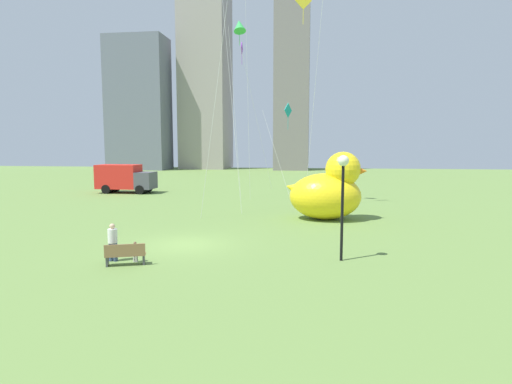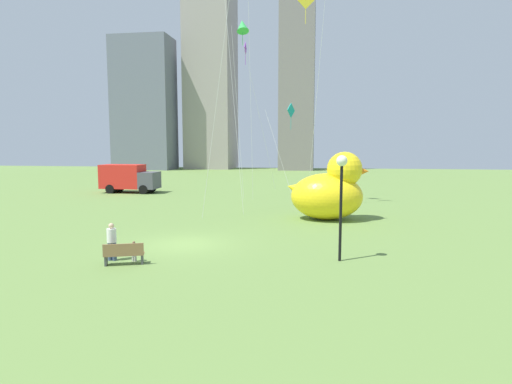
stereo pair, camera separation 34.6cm
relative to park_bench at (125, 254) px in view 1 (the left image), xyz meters
name	(u,v)px [view 1 (the left image)]	position (x,y,z in m)	size (l,w,h in m)	color
ground_plane	(185,245)	(1.30, 3.77, -0.47)	(140.00, 140.00, 0.00)	olive
park_bench	(125,254)	(0.00, 0.00, 0.00)	(1.63, 0.93, 0.90)	olive
person_adult	(113,240)	(-0.79, 0.56, 0.40)	(0.39, 0.39, 1.59)	#38476B
person_child	(135,251)	(0.19, 0.53, 0.00)	(0.21, 0.21, 0.86)	silver
giant_inflatable_duck	(328,191)	(8.43, 11.79, 1.40)	(5.31, 3.41, 4.40)	yellow
lamppost	(343,181)	(8.63, 1.91, 2.87)	(0.45, 0.45, 4.40)	black
box_truck	(125,179)	(-11.40, 24.57, 0.97)	(5.75, 2.42, 2.85)	red
city_skyline	(208,86)	(-13.74, 68.74, 16.27)	(39.06, 15.53, 38.26)	slate
kite_teal	(287,114)	(5.12, 22.36, 7.15)	(2.74, 2.86, 8.55)	silver
kite_yellow	(305,13)	(6.65, 17.20, 14.15)	(2.06, 1.73, 16.15)	silver
kite_purple	(243,56)	(-0.02, 29.62, 13.74)	(3.30, 3.89, 15.72)	silver
kite_green	(239,26)	(0.75, 22.69, 14.91)	(1.76, 1.84, 16.13)	silver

